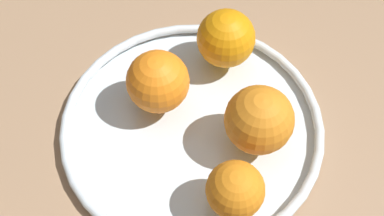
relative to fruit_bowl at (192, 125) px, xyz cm
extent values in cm
cube|color=#9D7A5B|center=(0.00, 0.00, -2.92)|extent=(112.42, 112.42, 4.00)
cylinder|color=silver|center=(0.00, 0.00, -0.62)|extent=(30.86, 30.86, 0.60)
torus|color=silver|center=(0.00, 0.00, 0.28)|extent=(32.15, 32.15, 1.20)
sphere|color=orange|center=(-1.30, 7.72, 4.85)|extent=(7.94, 7.94, 7.94)
sphere|color=orange|center=(-1.12, -5.04, 4.68)|extent=(7.59, 7.59, 7.59)
sphere|color=orange|center=(-10.82, -0.52, 4.61)|extent=(7.45, 7.45, 7.45)
sphere|color=orange|center=(7.25, 8.57, 4.04)|extent=(6.30, 6.30, 6.30)
camera|label=1|loc=(28.06, 13.69, 52.10)|focal=46.42mm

